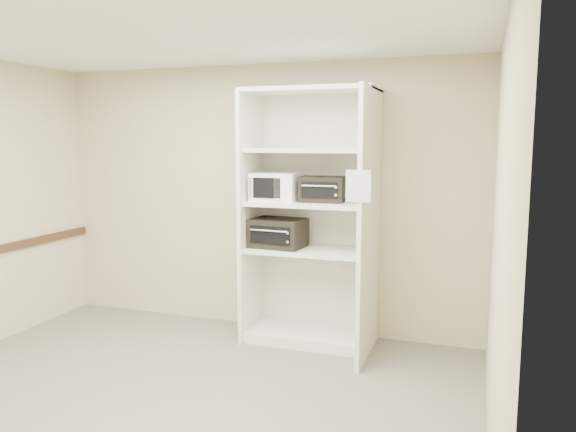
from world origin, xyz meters
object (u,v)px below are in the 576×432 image
(toaster_oven_upper, at_px, (323,189))
(microwave, at_px, (276,187))
(shelving_unit, at_px, (315,227))
(toaster_oven_lower, at_px, (278,233))

(toaster_oven_upper, bearing_deg, microwave, -177.60)
(toaster_oven_upper, bearing_deg, shelving_unit, -171.96)
(microwave, distance_m, toaster_oven_upper, 0.46)
(toaster_oven_upper, distance_m, toaster_oven_lower, 0.61)
(shelving_unit, bearing_deg, toaster_oven_upper, 11.05)
(toaster_oven_upper, relative_size, toaster_oven_lower, 0.83)
(shelving_unit, relative_size, toaster_oven_lower, 4.89)
(shelving_unit, distance_m, toaster_oven_upper, 0.37)
(shelving_unit, height_order, toaster_oven_lower, shelving_unit)
(microwave, bearing_deg, toaster_oven_upper, 5.77)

